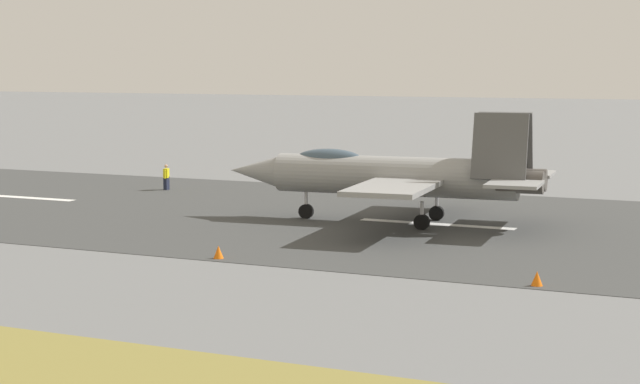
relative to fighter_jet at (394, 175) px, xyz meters
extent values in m
plane|color=slate|center=(-1.32, -0.47, -2.46)|extent=(400.00, 400.00, 0.00)
cube|color=#3D3E3D|center=(-1.32, -0.47, -2.45)|extent=(240.00, 26.00, 0.02)
cube|color=white|center=(-2.14, -0.47, -2.44)|extent=(8.00, 0.70, 0.00)
cube|color=white|center=(24.10, -0.47, -2.44)|extent=(8.00, 0.70, 0.00)
cylinder|color=gray|center=(-0.06, 0.00, -0.07)|extent=(12.44, 2.90, 1.98)
cone|color=gray|center=(7.50, 0.57, -0.07)|extent=(2.96, 1.89, 1.69)
ellipsoid|color=#3F5160|center=(3.40, 0.26, 0.67)|extent=(3.67, 1.37, 1.10)
cylinder|color=#47423D|center=(-6.41, 0.07, -0.07)|extent=(2.28, 1.26, 1.10)
cylinder|color=#47423D|center=(-6.33, -1.03, -0.07)|extent=(2.28, 1.26, 1.10)
cube|color=gray|center=(-1.36, 3.95, -0.17)|extent=(3.85, 6.34, 0.24)
cube|color=gray|center=(-0.76, -4.11, -0.17)|extent=(3.85, 6.34, 0.24)
cube|color=gray|center=(-6.55, 1.91, 0.03)|extent=(2.60, 2.97, 0.16)
cube|color=gray|center=(-6.19, -2.87, 0.03)|extent=(2.60, 2.97, 0.16)
cube|color=#4F4F4F|center=(-5.49, 0.49, 1.63)|extent=(2.66, 1.14, 3.14)
cube|color=#4F4F4F|center=(-5.35, -1.31, 1.63)|extent=(2.66, 1.14, 3.14)
cylinder|color=silver|center=(4.66, 0.35, -1.76)|extent=(0.18, 0.18, 1.40)
cylinder|color=black|center=(4.66, 0.35, -2.08)|extent=(0.78, 0.36, 0.76)
cylinder|color=silver|center=(-1.98, 1.46, -1.76)|extent=(0.18, 0.18, 1.40)
cylinder|color=black|center=(-1.98, 1.46, -2.08)|extent=(0.78, 0.36, 0.76)
cylinder|color=silver|center=(-1.74, -1.74, -1.76)|extent=(0.18, 0.18, 1.40)
cylinder|color=black|center=(-1.74, -1.74, -2.08)|extent=(0.78, 0.36, 0.76)
cube|color=#1E2338|center=(17.90, -7.21, -2.02)|extent=(0.24, 0.36, 0.87)
cube|color=yellow|center=(17.90, -7.21, -1.38)|extent=(0.38, 0.50, 0.59)
sphere|color=tan|center=(17.90, -7.21, -0.93)|extent=(0.22, 0.22, 0.22)
cylinder|color=yellow|center=(17.83, -6.92, -1.41)|extent=(0.10, 0.10, 0.56)
cylinder|color=yellow|center=(17.97, -7.51, -1.41)|extent=(0.10, 0.10, 0.56)
cone|color=orange|center=(-9.72, 11.93, -2.19)|extent=(0.44, 0.44, 0.55)
cone|color=orange|center=(3.38, 11.93, -2.19)|extent=(0.44, 0.44, 0.55)
camera|label=1|loc=(-17.00, 48.09, 5.44)|focal=57.29mm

